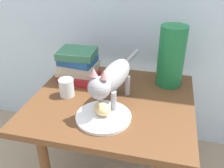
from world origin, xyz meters
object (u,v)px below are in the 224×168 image
object	(u,v)px
cat	(113,78)
candle_jar	(67,88)
side_table	(112,111)
bread_roll	(102,109)
green_vase	(171,56)
plate	(104,117)
book_stack	(78,65)

from	to	relation	value
cat	candle_jar	size ratio (longest dim) A/B	5.57
side_table	cat	xyz separation A→B (m)	(0.01, -0.04, 0.20)
bread_roll	green_vase	bearing A→B (deg)	54.64
bread_roll	candle_jar	distance (m)	0.24
plate	green_vase	world-z (taller)	green_vase
cat	plate	bearing A→B (deg)	-94.49
book_stack	plate	bearing A→B (deg)	-53.58
side_table	candle_jar	size ratio (longest dim) A/B	8.72
plate	bread_roll	size ratio (longest dim) A/B	2.86
green_vase	plate	bearing A→B (deg)	-123.78
plate	cat	distance (m)	0.17
bread_roll	candle_jar	size ratio (longest dim) A/B	0.94
cat	candle_jar	xyz separation A→B (m)	(-0.23, 0.02, -0.09)
plate	candle_jar	xyz separation A→B (m)	(-0.22, 0.13, 0.03)
cat	book_stack	world-z (taller)	cat
plate	bread_roll	xyz separation A→B (m)	(-0.01, 0.01, 0.03)
plate	bread_roll	world-z (taller)	bread_roll
book_stack	green_vase	world-z (taller)	green_vase
cat	green_vase	bearing A→B (deg)	47.10
book_stack	candle_jar	size ratio (longest dim) A/B	2.47
side_table	green_vase	world-z (taller)	green_vase
book_stack	bread_roll	bearing A→B (deg)	-54.19
plate	book_stack	bearing A→B (deg)	126.42
plate	cat	bearing A→B (deg)	85.51
book_stack	green_vase	bearing A→B (deg)	8.56
bread_roll	side_table	bearing A→B (deg)	87.25
side_table	green_vase	bearing A→B (deg)	40.91
cat	side_table	bearing A→B (deg)	106.69
cat	green_vase	distance (m)	0.34
bread_roll	candle_jar	bearing A→B (deg)	148.99
book_stack	green_vase	size ratio (longest dim) A/B	0.69
plate	candle_jar	bearing A→B (deg)	148.79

